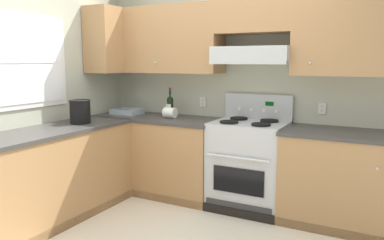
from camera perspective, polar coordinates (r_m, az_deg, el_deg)
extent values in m
cube|color=#B7BAA3|center=(4.31, 11.53, 4.81)|extent=(4.68, 0.12, 2.55)
cube|color=#A87A4C|center=(4.59, -4.24, 11.74)|extent=(1.44, 0.34, 0.76)
cube|color=#A87A4C|center=(3.90, 25.16, 11.48)|extent=(1.39, 0.34, 0.76)
cube|color=#A87A4C|center=(4.13, 9.48, 14.91)|extent=(0.80, 0.34, 0.34)
cube|color=#B7BABC|center=(4.07, 9.16, 9.51)|extent=(0.80, 0.46, 0.17)
cube|color=#B7BABC|center=(3.86, 8.07, 8.46)|extent=(0.80, 0.03, 0.04)
sphere|color=silver|center=(4.44, -5.45, 8.47)|extent=(0.02, 0.02, 0.02)
sphere|color=silver|center=(3.78, 17.16, 8.08)|extent=(0.02, 0.02, 0.02)
cube|color=silver|center=(4.55, 1.61, 2.71)|extent=(0.08, 0.01, 0.12)
cube|color=silver|center=(4.54, 1.59, 2.98)|extent=(0.03, 0.00, 0.03)
cube|color=silver|center=(4.55, 1.58, 2.43)|extent=(0.03, 0.00, 0.03)
cube|color=silver|center=(4.13, 18.73, 1.64)|extent=(0.08, 0.01, 0.12)
cube|color=silver|center=(4.13, 18.74, 1.93)|extent=(0.03, 0.00, 0.03)
cube|color=silver|center=(4.13, 18.71, 1.33)|extent=(0.03, 0.00, 0.03)
cube|color=#B7BAA3|center=(4.21, -23.74, 4.15)|extent=(0.12, 4.00, 2.55)
cube|color=white|center=(4.16, -23.55, 7.91)|extent=(0.04, 1.00, 0.92)
cube|color=white|center=(4.14, -23.38, 7.92)|extent=(0.01, 0.90, 0.82)
cube|color=white|center=(4.14, -23.35, 7.92)|extent=(0.01, 0.90, 0.02)
cube|color=#A87A4C|center=(4.81, -11.80, 11.45)|extent=(0.34, 0.64, 0.76)
cube|color=#A87A4C|center=(4.62, -5.12, -5.34)|extent=(1.50, 0.61, 0.87)
cube|color=#3D3A38|center=(4.53, -5.20, 0.25)|extent=(1.53, 0.63, 0.04)
cube|color=#A87A4C|center=(3.93, 22.90, -8.57)|extent=(1.31, 0.61, 0.87)
cube|color=#3D3A38|center=(3.82, 23.31, -2.04)|extent=(1.33, 0.63, 0.04)
cube|color=black|center=(4.05, 5.50, -13.25)|extent=(3.54, 0.06, 0.09)
sphere|color=silver|center=(4.49, -10.60, -2.68)|extent=(0.03, 0.03, 0.03)
sphere|color=silver|center=(3.55, 25.83, -6.49)|extent=(0.03, 0.03, 0.03)
cube|color=#A87A4C|center=(4.01, -20.80, -8.11)|extent=(0.61, 1.89, 0.87)
cube|color=#3D3A38|center=(3.90, -21.17, -1.70)|extent=(0.63, 1.91, 0.04)
cube|color=black|center=(3.94, -17.76, -14.26)|extent=(0.06, 1.85, 0.09)
cube|color=#B7BABC|center=(4.13, 8.36, -6.84)|extent=(0.76, 0.58, 0.91)
cube|color=black|center=(3.89, 6.85, -8.96)|extent=(0.53, 0.01, 0.26)
cylinder|color=silver|center=(3.80, 6.80, -5.61)|extent=(0.65, 0.02, 0.02)
cube|color=#333333|center=(3.98, 6.78, -12.87)|extent=(0.70, 0.01, 0.11)
cube|color=#B7BABC|center=(4.03, 8.51, -0.47)|extent=(0.76, 0.58, 0.02)
cube|color=#B7BABC|center=(4.27, 9.77, 1.85)|extent=(0.76, 0.04, 0.29)
cube|color=#053F0C|center=(4.21, 11.43, 2.39)|extent=(0.09, 0.01, 0.04)
cylinder|color=black|center=(3.96, 5.52, -0.31)|extent=(0.19, 0.19, 0.02)
cylinder|color=black|center=(3.96, 5.52, -0.39)|extent=(0.07, 0.07, 0.01)
cylinder|color=black|center=(3.85, 10.20, -0.68)|extent=(0.19, 0.19, 0.02)
cylinder|color=black|center=(3.85, 10.20, -0.77)|extent=(0.07, 0.07, 0.01)
cylinder|color=black|center=(4.22, 6.97, 0.23)|extent=(0.19, 0.19, 0.02)
cylinder|color=black|center=(4.22, 6.97, 0.14)|extent=(0.07, 0.07, 0.01)
cylinder|color=black|center=(4.11, 11.40, -0.11)|extent=(0.19, 0.19, 0.02)
cylinder|color=black|center=(4.11, 11.40, -0.19)|extent=(0.07, 0.07, 0.01)
cylinder|color=white|center=(4.32, 7.05, 1.66)|extent=(0.04, 0.02, 0.04)
cylinder|color=white|center=(4.28, 8.81, 1.55)|extent=(0.04, 0.02, 0.04)
cylinder|color=white|center=(4.23, 10.61, 1.43)|extent=(0.04, 0.02, 0.04)
cylinder|color=white|center=(4.19, 12.44, 1.30)|extent=(0.04, 0.02, 0.04)
cylinder|color=black|center=(4.54, -3.26, 1.88)|extent=(0.08, 0.08, 0.21)
cone|color=black|center=(4.53, -3.27, 3.43)|extent=(0.08, 0.08, 0.04)
cylinder|color=black|center=(4.53, -3.28, 4.24)|extent=(0.03, 0.03, 0.09)
cylinder|color=maroon|center=(4.52, -3.28, 4.70)|extent=(0.03, 0.03, 0.02)
cube|color=silver|center=(4.51, -3.51, 1.77)|extent=(0.07, 0.00, 0.09)
cube|color=#9EADB7|center=(4.82, -9.58, 1.00)|extent=(0.27, 0.22, 0.02)
cube|color=#9EADB7|center=(4.72, -10.57, 1.07)|extent=(0.34, 0.01, 0.06)
cube|color=#9EADB7|center=(4.93, -8.65, 1.44)|extent=(0.34, 0.01, 0.06)
cube|color=#9EADB7|center=(4.92, -11.10, 1.37)|extent=(0.01, 0.25, 0.06)
cube|color=#9EADB7|center=(4.72, -8.02, 1.15)|extent=(0.01, 0.25, 0.06)
cylinder|color=black|center=(4.19, -16.26, 1.19)|extent=(0.21, 0.21, 0.24)
torus|color=black|center=(4.18, -16.33, 2.79)|extent=(0.22, 0.22, 0.01)
cylinder|color=white|center=(4.41, -3.29, 1.08)|extent=(0.14, 0.12, 0.12)
cylinder|color=#9E7A51|center=(4.44, -4.05, 1.14)|extent=(0.01, 0.04, 0.04)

